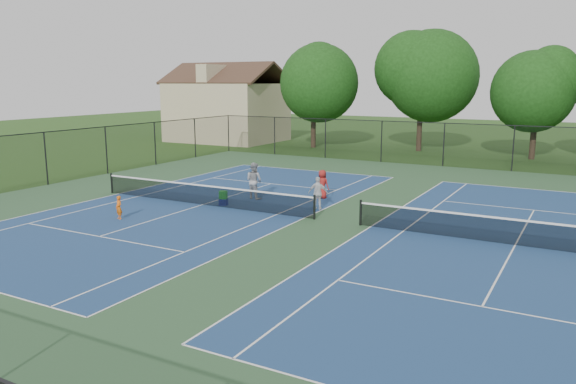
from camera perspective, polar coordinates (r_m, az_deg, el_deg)
The scene contains 15 objects.
ground at distance 23.60m, azimuth 4.98°, elevation -3.09°, with size 140.00×140.00×0.00m, color #234716.
court_pad at distance 23.60m, azimuth 4.98°, elevation -3.08°, with size 36.00×36.00×0.01m, color #315835.
tennis_court_left at distance 27.09m, azimuth -8.67°, elevation -1.10°, with size 12.00×23.83×1.07m.
tennis_court_right at distance 21.81m, azimuth 22.09°, elevation -4.82°, with size 12.00×23.83×1.07m.
perimeter_fence at distance 23.26m, azimuth 5.05°, elevation 0.74°, with size 36.08×36.08×3.02m.
tree_back_a at distance 50.13m, azimuth 2.64°, elevation 11.43°, with size 6.80×6.80×9.15m.
tree_back_b at distance 48.77m, azimuth 13.45°, elevation 11.81°, with size 7.60×7.60×10.03m.
tree_back_c at distance 46.13m, azimuth 24.02°, elevation 9.83°, with size 6.00×6.00×8.40m.
clapboard_house at distance 56.17m, azimuth -6.21°, elevation 8.34°, with size 10.80×8.10×7.65m.
child_player at distance 25.00m, azimuth -16.81°, elevation -1.53°, with size 0.37×0.24×1.02m, color orange.
instructor at distance 28.10m, azimuth -3.46°, elevation 1.16°, with size 0.90×0.70×1.84m, color #9C9D9F.
bystander_a at distance 25.74m, azimuth 3.07°, elevation -0.12°, with size 0.89×0.37×1.53m, color silver.
bystander_c at distance 28.21m, azimuth 3.49°, elevation 0.80°, with size 0.71×0.46×1.46m, color maroon.
ball_crate at distance 26.86m, azimuth -6.58°, elevation -1.02°, with size 0.37×0.29×0.32m, color navy.
ball_hopper at distance 26.79m, azimuth -6.60°, elevation -0.29°, with size 0.34×0.27×0.38m, color green.
Camera 1 is at (9.22, -20.94, 5.79)m, focal length 35.00 mm.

